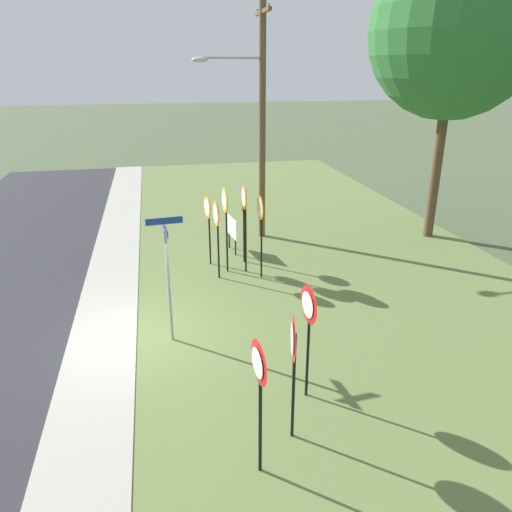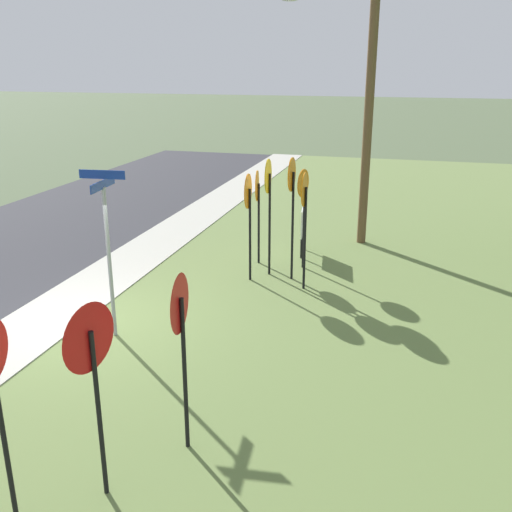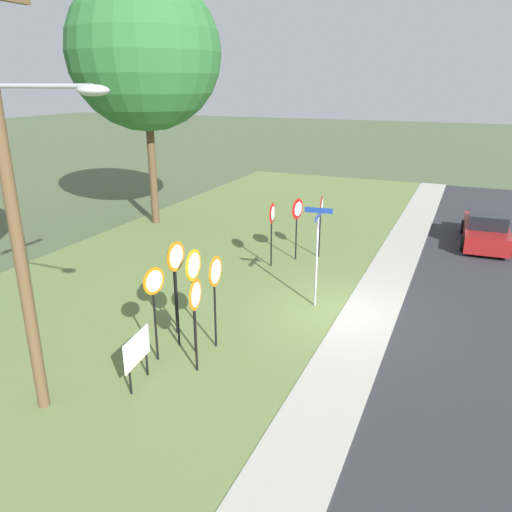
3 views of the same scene
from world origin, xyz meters
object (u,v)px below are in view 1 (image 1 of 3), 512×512
at_px(stop_sign_far_center, 225,211).
at_px(street_name_post, 168,270).
at_px(utility_pole, 258,107).
at_px(oak_tree_left, 455,32).
at_px(stop_sign_near_right, 217,222).
at_px(notice_board, 232,229).
at_px(yield_sign_near_right, 293,350).
at_px(stop_sign_near_left, 208,215).
at_px(yield_sign_far_left, 308,316).
at_px(stop_sign_center_tall, 261,219).
at_px(stop_sign_far_right, 245,209).
at_px(yield_sign_near_left, 258,378).
at_px(stop_sign_far_left, 243,212).

distance_m(stop_sign_far_center, street_name_post, 4.34).
distance_m(utility_pole, oak_tree_left, 7.02).
relative_size(stop_sign_near_right, notice_board, 1.97).
bearing_deg(oak_tree_left, yield_sign_near_right, -40.72).
distance_m(stop_sign_near_left, yield_sign_far_left, 7.39).
bearing_deg(stop_sign_near_right, stop_sign_center_tall, 75.78).
bearing_deg(stop_sign_far_center, stop_sign_near_right, -39.52).
bearing_deg(utility_pole, stop_sign_far_right, -18.58).
relative_size(stop_sign_near_right, yield_sign_near_left, 1.02).
relative_size(yield_sign_far_left, utility_pole, 0.27).
xyz_separation_m(stop_sign_far_left, stop_sign_far_right, (0.84, -0.10, 0.32)).
bearing_deg(notice_board, stop_sign_center_tall, 3.67).
bearing_deg(oak_tree_left, stop_sign_far_center, -77.05).
xyz_separation_m(stop_sign_near_left, yield_sign_far_left, (7.32, 1.02, 0.10)).
distance_m(yield_sign_near_left, oak_tree_left, 14.58).
relative_size(stop_sign_near_right, street_name_post, 0.81).
xyz_separation_m(yield_sign_near_left, street_name_post, (-4.43, -1.16, 0.02)).
bearing_deg(yield_sign_far_left, stop_sign_far_center, 179.31).
xyz_separation_m(utility_pole, notice_board, (1.45, -1.22, -3.96)).
bearing_deg(notice_board, oak_tree_left, 83.38).
relative_size(stop_sign_near_left, street_name_post, 0.76).
height_order(stop_sign_far_right, oak_tree_left, oak_tree_left).
height_order(stop_sign_far_center, utility_pole, utility_pole).
relative_size(stop_sign_near_right, utility_pole, 0.28).
relative_size(yield_sign_far_left, oak_tree_left, 0.24).
bearing_deg(yield_sign_far_left, stop_sign_far_right, 174.33).
xyz_separation_m(stop_sign_near_right, stop_sign_far_left, (-1.16, 1.01, -0.06)).
xyz_separation_m(yield_sign_near_left, yield_sign_near_right, (-0.66, 0.73, -0.01)).
xyz_separation_m(stop_sign_far_right, street_name_post, (3.73, -2.49, -0.24)).
bearing_deg(stop_sign_far_right, notice_board, -176.85).
bearing_deg(yield_sign_near_left, stop_sign_far_center, 167.48).
bearing_deg(yield_sign_far_left, yield_sign_near_right, -34.87).
xyz_separation_m(stop_sign_far_center, yield_sign_near_right, (7.65, -0.03, -0.22)).
distance_m(yield_sign_near_left, street_name_post, 4.57).
xyz_separation_m(stop_sign_center_tall, yield_sign_far_left, (5.91, -0.40, -0.09)).
height_order(stop_sign_far_right, street_name_post, street_name_post).
relative_size(yield_sign_far_left, notice_board, 1.92).
xyz_separation_m(stop_sign_far_left, notice_board, (-1.06, -0.20, -0.91)).
height_order(stop_sign_far_center, street_name_post, street_name_post).
relative_size(stop_sign_center_tall, yield_sign_near_left, 1.07).
relative_size(stop_sign_far_center, yield_sign_far_left, 1.14).
xyz_separation_m(yield_sign_near_left, oak_tree_left, (-10.19, 8.93, 5.40)).
bearing_deg(yield_sign_near_right, stop_sign_near_left, -165.68).
distance_m(stop_sign_far_right, notice_board, 2.26).
bearing_deg(yield_sign_far_left, street_name_post, -143.08).
distance_m(stop_sign_center_tall, utility_pole, 4.91).
xyz_separation_m(stop_sign_far_center, street_name_post, (3.89, -1.92, -0.19)).
relative_size(stop_sign_far_right, utility_pole, 0.32).
bearing_deg(yield_sign_far_left, stop_sign_near_right, -177.21).
xyz_separation_m(stop_sign_far_center, stop_sign_center_tall, (0.68, 0.96, -0.12)).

